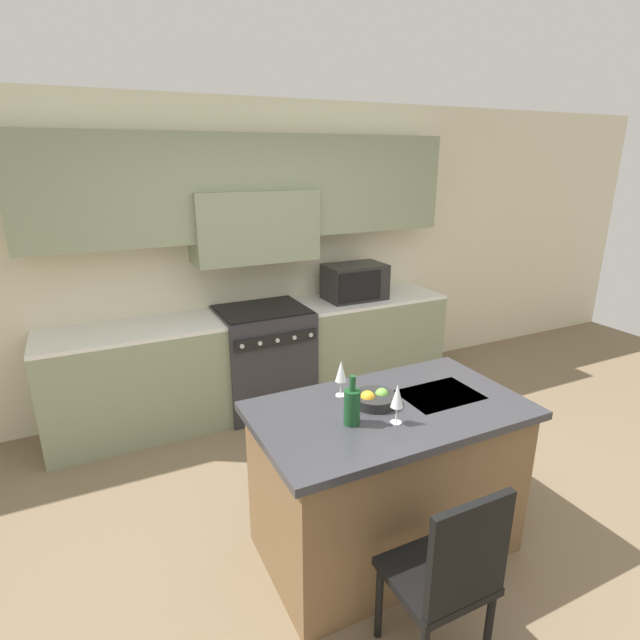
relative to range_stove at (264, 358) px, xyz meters
name	(u,v)px	position (x,y,z in m)	size (l,w,h in m)	color
ground_plane	(375,539)	(0.00, -1.93, -0.47)	(10.00, 10.00, 0.00)	#7A664C
back_cabinetry	(249,230)	(0.00, 0.27, 1.13)	(10.00, 0.46, 2.70)	beige
back_counter	(263,359)	(0.00, 0.02, -0.02)	(3.64, 0.62, 0.91)	gray
range_stove	(264,358)	(0.00, 0.00, 0.00)	(0.78, 0.70, 0.95)	#2D2D33
microwave	(355,282)	(0.94, 0.02, 0.61)	(0.57, 0.37, 0.33)	black
kitchen_island	(387,478)	(0.03, -1.98, -0.01)	(1.50, 0.86, 0.92)	brown
island_chair	(449,573)	(-0.15, -2.73, 0.06)	(0.42, 0.40, 0.96)	black
wine_bottle	(352,406)	(-0.25, -2.04, 0.55)	(0.08, 0.08, 0.27)	#194723
wine_glass_near	(397,397)	(-0.04, -2.14, 0.60)	(0.07, 0.07, 0.22)	white
wine_glass_far	(341,372)	(-0.15, -1.75, 0.60)	(0.07, 0.07, 0.22)	white
fruit_bowl	(374,399)	(-0.03, -1.92, 0.48)	(0.24, 0.24, 0.09)	black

